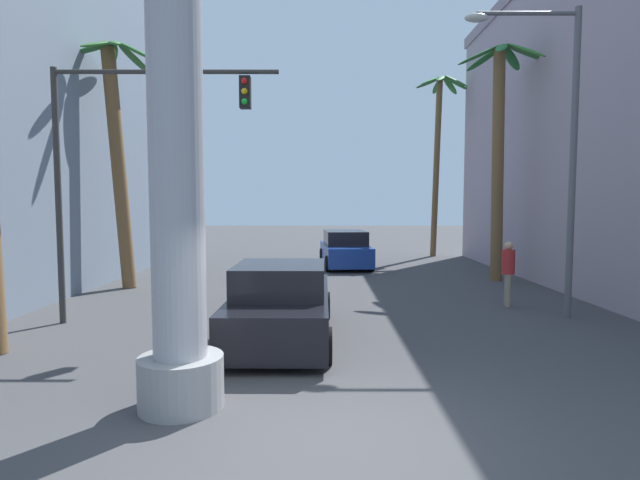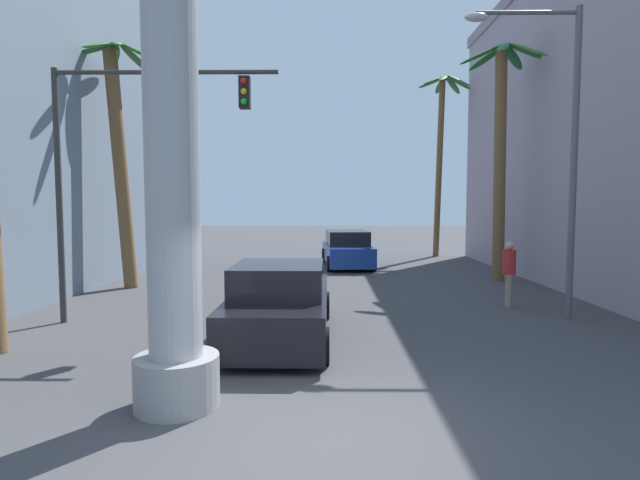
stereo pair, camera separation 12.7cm
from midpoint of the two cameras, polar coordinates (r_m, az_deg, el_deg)
name	(u,v)px [view 1 (the left image)]	position (r m, az deg, el deg)	size (l,w,h in m)	color
ground_plane	(319,291)	(15.76, -0.32, -5.81)	(91.65, 91.65, 0.00)	#424244
street_lamp	(554,132)	(13.19, 24.89, 11.13)	(2.72, 0.28, 7.28)	#59595E
traffic_light_mast	(124,144)	(12.17, -21.79, 10.15)	(5.06, 0.32, 5.75)	#333333
car_lead	(280,304)	(10.21, -4.98, -7.34)	(2.03, 4.83, 1.56)	black
car_far	(343,249)	(21.72, 2.49, -1.09)	(2.23, 4.72, 1.56)	black
palm_tree_far_right	(437,139)	(26.45, 13.04, 11.24)	(2.76, 2.85, 9.20)	brown
palm_tree_mid_right	(497,140)	(18.69, 19.40, 10.76)	(3.20, 2.99, 8.22)	brown
palm_tree_mid_left	(116,146)	(17.29, -22.52, 9.90)	(2.79, 2.65, 7.79)	brown
pedestrian_far_left	(183,247)	(20.88, -15.59, -0.80)	(0.46, 0.46, 1.67)	black
pedestrian_mid_right	(506,268)	(14.15, 20.24, -3.06)	(0.40, 0.40, 1.74)	gray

